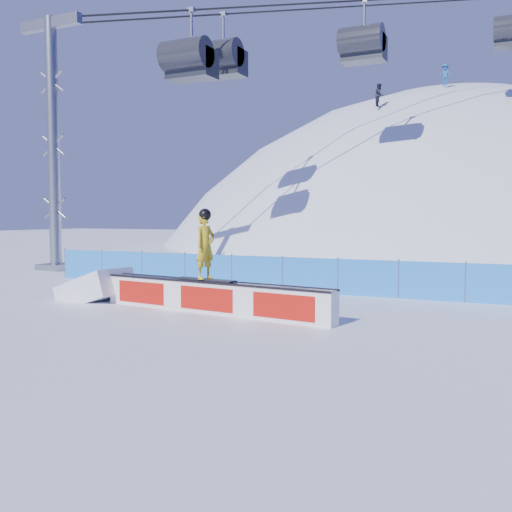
% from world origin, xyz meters
% --- Properties ---
extents(ground, '(160.00, 160.00, 0.00)m').
position_xyz_m(ground, '(0.00, 0.00, 0.00)').
color(ground, white).
rests_on(ground, ground).
extents(snow_hill, '(64.00, 64.00, 64.00)m').
position_xyz_m(snow_hill, '(0.00, 42.00, -18.00)').
color(snow_hill, white).
rests_on(snow_hill, ground).
extents(safety_fence, '(22.05, 0.05, 1.30)m').
position_xyz_m(safety_fence, '(0.00, 4.50, 0.60)').
color(safety_fence, blue).
rests_on(safety_fence, ground).
extents(rail_box, '(7.31, 1.43, 0.88)m').
position_xyz_m(rail_box, '(-0.98, -0.46, 0.43)').
color(rail_box, white).
rests_on(rail_box, ground).
extents(snow_ramp, '(2.45, 1.71, 1.43)m').
position_xyz_m(snow_ramp, '(-5.51, 0.12, 0.00)').
color(snow_ramp, white).
rests_on(snow_ramp, ground).
extents(snowboarder, '(1.88, 0.74, 1.94)m').
position_xyz_m(snowboarder, '(-1.18, -0.43, 1.83)').
color(snowboarder, black).
rests_on(snowboarder, rail_box).
extents(distant_skiers, '(14.11, 6.12, 5.56)m').
position_xyz_m(distant_skiers, '(2.99, 29.65, 11.61)').
color(distant_skiers, black).
rests_on(distant_skiers, ground).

